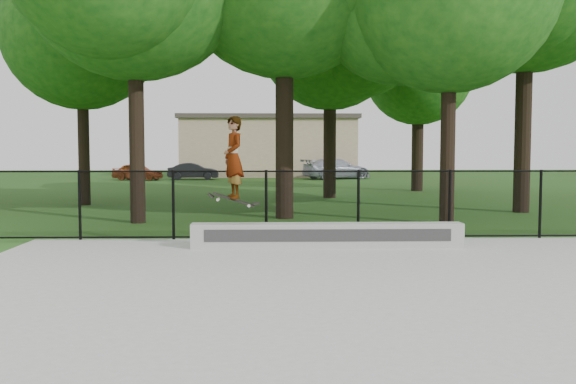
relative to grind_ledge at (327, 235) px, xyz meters
name	(u,v)px	position (x,y,z in m)	size (l,w,h in m)	color
ground	(422,310)	(0.78, -4.70, -0.30)	(100.00, 100.00, 0.00)	#2A4C15
concrete_slab	(422,307)	(0.78, -4.70, -0.27)	(14.00, 12.00, 0.06)	#A3A49F
grind_ledge	(327,235)	(0.00, 0.00, 0.00)	(5.38, 0.40, 0.48)	#A2A39E
car_a	(138,172)	(-9.36, 27.44, 0.22)	(1.24, 3.07, 1.05)	#8E3B19
car_b	(193,171)	(-6.00, 28.17, 0.22)	(1.11, 2.90, 1.05)	black
car_c	(337,169)	(3.17, 28.70, 0.36)	(1.84, 4.16, 1.31)	#9A9DAF
skater_airborne	(233,159)	(-1.84, -0.14, 1.51)	(0.81, 0.69, 1.80)	black
chainlink_fence	(358,204)	(0.78, 1.20, 0.51)	(16.06, 0.06, 1.50)	black
distant_building	(269,146)	(-1.22, 33.30, 1.86)	(12.40, 6.40, 4.30)	tan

